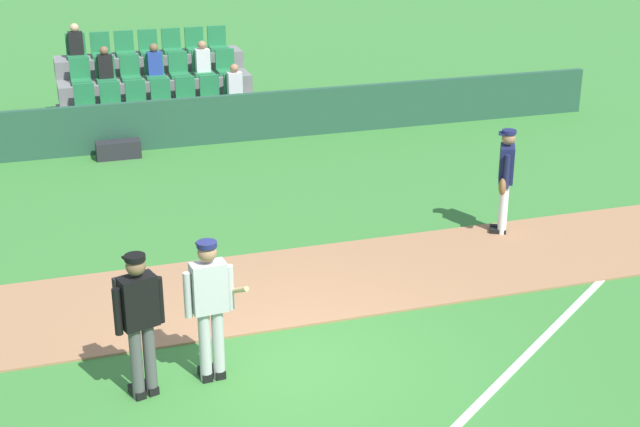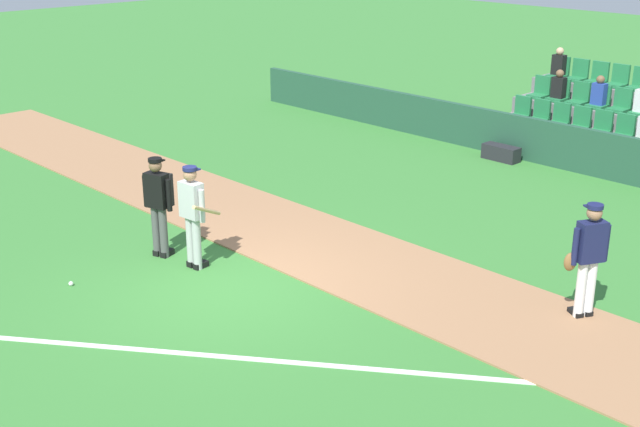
{
  "view_description": "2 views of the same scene",
  "coord_description": "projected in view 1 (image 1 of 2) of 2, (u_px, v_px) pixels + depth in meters",
  "views": [
    {
      "loc": [
        -2.64,
        -9.23,
        5.7
      ],
      "look_at": [
        1.04,
        2.26,
        1.02
      ],
      "focal_mm": 50.93,
      "sensor_mm": 36.0,
      "label": 1
    },
    {
      "loc": [
        9.59,
        -7.33,
        5.59
      ],
      "look_at": [
        0.67,
        1.29,
        1.08
      ],
      "focal_mm": 46.58,
      "sensor_mm": 36.0,
      "label": 2
    }
  ],
  "objects": [
    {
      "name": "foul_line_chalk",
      "position": [
        535.0,
        347.0,
        11.42
      ],
      "size": [
        9.68,
        7.25,
        0.01
      ],
      "primitive_type": "cube",
      "rotation": [
        0.0,
        0.0,
        0.64
      ],
      "color": "white",
      "rests_on": "ground"
    },
    {
      "name": "umpire_home_plate",
      "position": [
        139.0,
        317.0,
        10.05
      ],
      "size": [
        0.57,
        0.39,
        1.76
      ],
      "color": "#4C4C4C",
      "rests_on": "ground"
    },
    {
      "name": "equipment_bag",
      "position": [
        118.0,
        150.0,
        18.67
      ],
      "size": [
        0.9,
        0.36,
        0.36
      ],
      "primitive_type": "cube",
      "color": "#232328",
      "rests_on": "ground"
    },
    {
      "name": "infield_dirt_path",
      "position": [
        253.0,
        290.0,
        12.91
      ],
      "size": [
        28.0,
        2.48,
        0.03
      ],
      "primitive_type": "cube",
      "color": "#9E704C",
      "rests_on": "ground"
    },
    {
      "name": "runner_navy_jersey",
      "position": [
        505.0,
        178.0,
        14.58
      ],
      "size": [
        0.46,
        0.6,
        1.76
      ],
      "color": "white",
      "rests_on": "ground"
    },
    {
      "name": "dugout_fence",
      "position": [
        170.0,
        123.0,
        19.28
      ],
      "size": [
        20.0,
        0.16,
        1.04
      ],
      "primitive_type": "cube",
      "color": "#234C38",
      "rests_on": "ground"
    },
    {
      "name": "batter_grey_jersey",
      "position": [
        210.0,
        305.0,
        10.39
      ],
      "size": [
        0.71,
        0.76,
        1.76
      ],
      "color": "#B2B2B2",
      "rests_on": "ground"
    },
    {
      "name": "stadium_bleachers",
      "position": [
        157.0,
        98.0,
        20.91
      ],
      "size": [
        4.45,
        2.95,
        2.3
      ],
      "color": "slate",
      "rests_on": "ground"
    },
    {
      "name": "ground_plane",
      "position": [
        295.0,
        365.0,
        11.01
      ],
      "size": [
        80.0,
        80.0,
        0.0
      ],
      "primitive_type": "plane",
      "color": "#387A33"
    }
  ]
}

